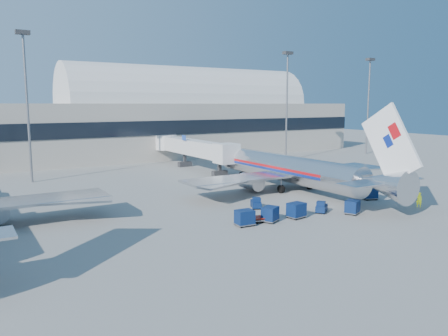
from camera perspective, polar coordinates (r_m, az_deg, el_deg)
ground at (r=52.35m, az=3.54°, el=-4.81°), size 260.00×260.00×0.00m
terminal at (r=99.02m, az=-22.42°, el=5.19°), size 170.00×28.15×21.00m
airliner_main at (r=61.33m, az=8.81°, el=-0.16°), size 32.00×37.26×12.07m
jetbridge_near at (r=81.75m, az=-4.49°, el=2.73°), size 4.40×27.50×6.25m
mast_west at (r=72.36m, az=-24.45°, el=9.91°), size 2.00×1.20×22.60m
mast_east at (r=93.10m, az=8.24°, el=10.05°), size 2.00×1.20×22.60m
mast_far_east at (r=110.71m, az=18.39°, el=9.43°), size 2.00×1.20×22.60m
barrier_near at (r=65.42m, az=15.55°, el=-2.04°), size 3.00×0.55×0.90m
barrier_mid at (r=67.84m, az=17.45°, el=-1.75°), size 3.00×0.55×0.90m
barrier_far at (r=70.34m, az=19.22°, el=-1.49°), size 3.00×0.55×0.90m
tug_lead at (r=49.64m, az=12.60°, el=-5.01°), size 2.25×2.02×1.33m
tug_right at (r=58.62m, az=17.90°, el=-3.05°), size 2.63×2.55×1.60m
tug_left at (r=50.54m, az=4.19°, el=-4.59°), size 1.82×2.28×1.33m
cart_train_a at (r=46.68m, az=9.43°, el=-5.44°), size 2.03×1.65×1.63m
cart_train_b at (r=44.84m, az=6.04°, el=-5.98°), size 2.22×2.04×1.57m
cart_train_c at (r=43.23m, az=2.72°, el=-6.47°), size 1.89×1.49×1.59m
cart_solo_near at (r=49.74m, az=16.43°, el=-4.88°), size 2.12×1.91×1.52m
cart_solo_far at (r=57.91m, az=18.50°, el=-3.11°), size 2.13×1.89×1.55m
cart_open_red at (r=44.82m, az=4.79°, el=-6.56°), size 2.28×1.80×0.55m
ramp_worker at (r=55.71m, az=24.12°, el=-3.79°), size 0.73×0.77×1.77m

